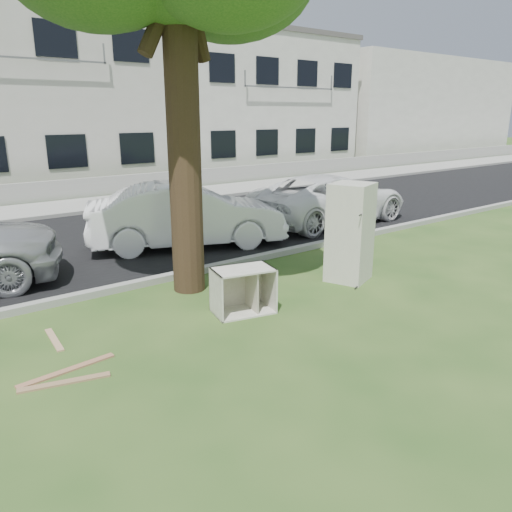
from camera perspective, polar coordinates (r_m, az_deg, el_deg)
ground at (r=7.60m, az=1.98°, el=-6.80°), size 120.00×120.00×0.00m
road at (r=12.58m, az=-15.72°, el=1.89°), size 120.00×7.00×0.01m
kerb_near at (r=9.50m, az=-7.49°, el=-2.20°), size 120.00×0.18×0.12m
kerb_far at (r=15.87m, az=-20.64°, el=4.29°), size 120.00×0.18×0.12m
sidewalk at (r=17.24m, az=-22.11°, el=5.02°), size 120.00×2.80×0.01m
low_wall at (r=18.71m, az=-23.61°, el=6.72°), size 120.00×0.15×0.70m
townhouse_right at (r=28.21m, az=-2.00°, el=16.99°), size 10.20×8.16×6.84m
filler_right at (r=38.42m, az=15.42°, el=15.86°), size 16.00×9.00×6.40m
fridge at (r=9.12m, az=10.71°, el=2.66°), size 0.92×0.89×1.77m
cabinet at (r=7.60m, az=-1.48°, el=-3.97°), size 1.00×0.75×0.70m
plank_a at (r=6.47m, az=-20.75°, el=-12.12°), size 1.18×0.21×0.02m
plank_b at (r=6.22m, az=-21.01°, el=-13.33°), size 0.99×0.35×0.02m
plank_c at (r=7.33m, az=-22.07°, el=-8.85°), size 0.15×0.80×0.02m
car_center at (r=11.41m, az=-7.94°, el=4.62°), size 4.63×3.05×1.44m
car_right at (r=14.03m, az=8.44°, el=6.51°), size 4.87×2.35×1.34m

